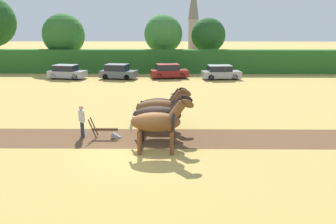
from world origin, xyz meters
The scene contains 18 objects.
ground_plane centered at (0.00, 0.00, 0.00)m, with size 240.00×240.00×0.00m, color tan.
plowed_furrow_strip centered at (-3.74, 2.03, 0.00)m, with size 29.93×3.01×0.01m, color brown.
hedgerow centered at (0.00, 26.62, 1.39)m, with size 67.03×1.98×2.79m, color #286023.
tree_left centered at (-12.57, 29.15, 4.47)m, with size 5.31×5.31×7.14m.
tree_center_left centered at (0.16, 29.36, 4.57)m, with size 4.86×4.86×7.02m.
tree_center centered at (5.96, 29.91, 4.39)m, with size 4.40×4.40×6.61m.
church_spire centered at (5.97, 64.79, 8.40)m, with size 2.47×2.47×16.05m.
draft_horse_lead_left centered at (0.89, 0.09, 1.42)m, with size 2.88×0.90×2.51m.
draft_horse_lead_right centered at (0.87, 1.41, 1.37)m, with size 2.98×0.92×2.43m.
draft_horse_trail_left centered at (0.86, 2.73, 1.38)m, with size 2.97×0.99×2.47m.
draft_horse_trail_right centered at (0.86, 4.05, 1.23)m, with size 2.87×0.88×2.31m.
plow centered at (-1.76, 2.05, 0.32)m, with size 1.54×0.46×1.13m.
farmer_at_plow centered at (-3.06, 2.22, 0.93)m, with size 0.40×0.59×1.62m.
farmer_beside_team centered at (1.48, 6.18, 0.88)m, with size 0.28×0.62×1.54m.
parked_car_far_left centered at (-9.98, 21.47, 0.73)m, with size 4.15×2.36×1.52m.
parked_car_left centered at (-4.47, 21.60, 0.75)m, with size 4.09×2.50×1.58m.
parked_car_center_left centered at (0.99, 22.17, 0.75)m, with size 4.25×2.49×1.55m.
parked_car_center centered at (6.54, 21.52, 0.72)m, with size 4.21×2.14×1.50m.
Camera 1 is at (1.56, -13.47, 5.37)m, focal length 35.00 mm.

